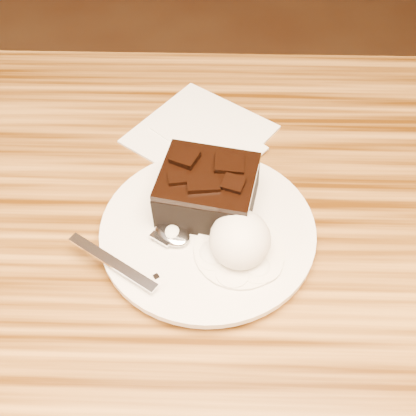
{
  "coord_description": "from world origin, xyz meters",
  "views": [
    {
      "loc": [
        0.1,
        -0.3,
        1.23
      ],
      "look_at": [
        0.09,
        0.06,
        0.79
      ],
      "focal_mm": 46.63,
      "sensor_mm": 36.0,
      "label": 1
    }
  ],
  "objects_px": {
    "plate": "(208,233)",
    "spoon": "(172,235)",
    "dining_table": "(148,405)",
    "ice_cream_scoop": "(240,239)",
    "napkin": "(200,133)",
    "brownie": "(208,192)"
  },
  "relations": [
    {
      "from": "plate",
      "to": "spoon",
      "type": "xyz_separation_m",
      "value": [
        -0.04,
        -0.01,
        0.01
      ]
    },
    {
      "from": "ice_cream_scoop",
      "to": "spoon",
      "type": "distance_m",
      "value": 0.07
    },
    {
      "from": "plate",
      "to": "ice_cream_scoop",
      "type": "height_order",
      "value": "ice_cream_scoop"
    },
    {
      "from": "ice_cream_scoop",
      "to": "brownie",
      "type": "bearing_deg",
      "value": 119.06
    },
    {
      "from": "plate",
      "to": "dining_table",
      "type": "bearing_deg",
      "value": -151.11
    },
    {
      "from": "plate",
      "to": "spoon",
      "type": "bearing_deg",
      "value": -159.27
    },
    {
      "from": "dining_table",
      "to": "spoon",
      "type": "distance_m",
      "value": 0.4
    },
    {
      "from": "dining_table",
      "to": "plate",
      "type": "relative_size",
      "value": 5.17
    },
    {
      "from": "plate",
      "to": "spoon",
      "type": "distance_m",
      "value": 0.04
    },
    {
      "from": "brownie",
      "to": "spoon",
      "type": "relative_size",
      "value": 0.6
    },
    {
      "from": "spoon",
      "to": "napkin",
      "type": "distance_m",
      "value": 0.18
    },
    {
      "from": "dining_table",
      "to": "spoon",
      "type": "xyz_separation_m",
      "value": [
        0.06,
        0.04,
        0.4
      ]
    },
    {
      "from": "ice_cream_scoop",
      "to": "spoon",
      "type": "height_order",
      "value": "ice_cream_scoop"
    },
    {
      "from": "napkin",
      "to": "dining_table",
      "type": "bearing_deg",
      "value": -109.86
    },
    {
      "from": "dining_table",
      "to": "napkin",
      "type": "height_order",
      "value": "napkin"
    },
    {
      "from": "ice_cream_scoop",
      "to": "napkin",
      "type": "bearing_deg",
      "value": 103.45
    },
    {
      "from": "plate",
      "to": "napkin",
      "type": "relative_size",
      "value": 1.54
    },
    {
      "from": "dining_table",
      "to": "plate",
      "type": "distance_m",
      "value": 0.4
    },
    {
      "from": "brownie",
      "to": "ice_cream_scoop",
      "type": "distance_m",
      "value": 0.07
    },
    {
      "from": "brownie",
      "to": "napkin",
      "type": "relative_size",
      "value": 0.66
    },
    {
      "from": "plate",
      "to": "ice_cream_scoop",
      "type": "distance_m",
      "value": 0.06
    },
    {
      "from": "brownie",
      "to": "napkin",
      "type": "bearing_deg",
      "value": 95.52
    }
  ]
}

